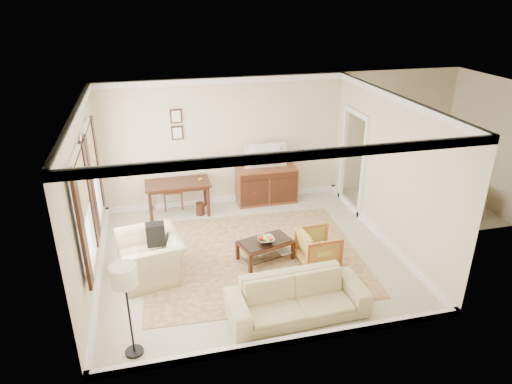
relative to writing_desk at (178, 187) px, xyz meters
name	(u,v)px	position (x,y,z in m)	size (l,w,h in m)	color
room_shell	(249,128)	(1.14, -2.05, 1.82)	(5.51, 5.01, 2.91)	beige
annex_bedroom	(428,192)	(5.63, -0.90, -0.31)	(3.00, 2.70, 2.90)	beige
window_front	(84,213)	(-1.56, -2.75, 0.90)	(0.12, 1.56, 1.80)	#CCB284
window_rear	(93,174)	(-1.56, -1.15, 0.90)	(0.12, 1.56, 1.80)	#CCB284
doorway	(353,163)	(3.85, -0.55, 0.42)	(0.10, 1.12, 2.25)	white
rug	(253,256)	(1.18, -2.13, -0.65)	(3.96, 3.39, 0.01)	brown
writing_desk	(178,187)	(0.00, 0.00, 0.00)	(1.40, 0.70, 0.76)	#3D1C11
desk_chair	(172,187)	(-0.11, 0.35, -0.13)	(0.45, 0.45, 1.05)	brown
desk_lamp	(200,170)	(0.50, 0.00, 0.36)	(0.32, 0.32, 0.50)	silver
framed_prints	(177,124)	(0.10, 0.42, 1.29)	(0.25, 0.04, 0.68)	#3D1C11
sideboard	(266,185)	(2.05, 0.15, -0.23)	(1.39, 0.53, 0.85)	brown
tv	(267,149)	(2.05, 0.13, 0.67)	(0.94, 0.54, 0.12)	black
coffee_table	(265,245)	(1.38, -2.29, -0.35)	(1.07, 0.79, 0.41)	#3D1C11
fruit_bowl	(266,239)	(1.38, -2.33, -0.20)	(0.42, 0.42, 0.10)	silver
book_a	(254,254)	(1.17, -2.29, -0.49)	(0.28, 0.04, 0.38)	brown
book_b	(278,252)	(1.62, -2.33, -0.50)	(0.28, 0.03, 0.38)	brown
striped_armchair	(318,245)	(2.29, -2.60, -0.30)	(0.68, 0.64, 0.70)	#984021
club_armchair	(150,250)	(-0.67, -2.30, -0.15)	(1.16, 0.75, 1.01)	#C5B485
backpack	(155,233)	(-0.56, -2.17, 0.10)	(0.32, 0.22, 0.40)	black
sofa	(297,292)	(1.45, -3.92, -0.24)	(2.12, 0.62, 0.83)	#C5B485
floor_lamp	(125,282)	(-0.98, -4.17, 0.52)	(0.35, 0.35, 1.42)	black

